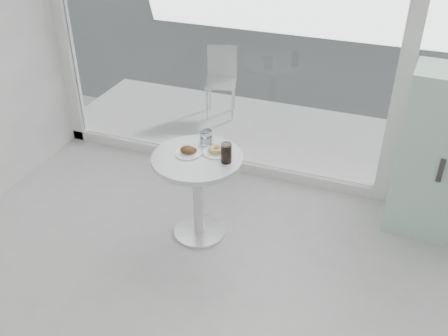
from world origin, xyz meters
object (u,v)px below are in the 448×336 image
at_px(water_tumbler_a, 204,139).
at_px(cola_glass, 226,153).
at_px(main_table, 198,180).
at_px(mint_cabinet, 441,156).
at_px(plate_fritter, 188,151).
at_px(plate_donut, 216,151).
at_px(patio_chair, 222,76).
at_px(water_tumbler_b, 207,138).

bearing_deg(water_tumbler_a, cola_glass, -36.59).
relative_size(main_table, cola_glass, 4.84).
height_order(mint_cabinet, plate_fritter, mint_cabinet).
bearing_deg(main_table, plate_donut, 41.02).
bearing_deg(cola_glass, patio_chair, 111.75).
bearing_deg(patio_chair, mint_cabinet, -45.64).
height_order(main_table, plate_fritter, plate_fritter).
xyz_separation_m(plate_fritter, water_tumbler_b, (0.08, 0.20, 0.03)).
relative_size(mint_cabinet, plate_donut, 6.55).
distance_m(plate_fritter, water_tumbler_b, 0.22).
bearing_deg(mint_cabinet, water_tumbler_a, -158.81).
distance_m(plate_donut, water_tumbler_a, 0.17).
distance_m(plate_fritter, cola_glass, 0.32).
bearing_deg(water_tumbler_b, plate_fritter, -111.85).
distance_m(mint_cabinet, patio_chair, 2.81).
bearing_deg(plate_donut, water_tumbler_b, 138.88).
relative_size(patio_chair, plate_donut, 3.73).
bearing_deg(water_tumbler_a, mint_cabinet, 17.76).
bearing_deg(water_tumbler_b, cola_glass, -40.37).
relative_size(mint_cabinet, water_tumbler_a, 12.95).
bearing_deg(patio_chair, main_table, -89.39).
bearing_deg(plate_donut, patio_chair, 109.81).
height_order(main_table, mint_cabinet, mint_cabinet).
distance_m(plate_fritter, plate_donut, 0.22).
xyz_separation_m(mint_cabinet, water_tumbler_b, (-1.79, -0.57, 0.11)).
xyz_separation_m(main_table, patio_chair, (-0.63, 2.19, -0.04)).
height_order(mint_cabinet, water_tumbler_b, mint_cabinet).
xyz_separation_m(patio_chair, water_tumbler_b, (0.63, -1.98, 0.31)).
xyz_separation_m(main_table, mint_cabinet, (1.79, 0.78, 0.17)).
xyz_separation_m(main_table, plate_donut, (0.12, 0.10, 0.24)).
relative_size(water_tumbler_b, cola_glass, 0.80).
distance_m(mint_cabinet, cola_glass, 1.74).
bearing_deg(water_tumbler_b, main_table, -90.79).
xyz_separation_m(plate_fritter, water_tumbler_a, (0.06, 0.19, 0.02)).
relative_size(patio_chair, plate_fritter, 3.93).
relative_size(main_table, mint_cabinet, 0.54).
xyz_separation_m(mint_cabinet, plate_fritter, (-1.87, -0.77, 0.08)).
height_order(plate_fritter, water_tumbler_a, water_tumbler_a).
distance_m(main_table, water_tumbler_b, 0.35).
height_order(main_table, patio_chair, patio_chair).
bearing_deg(plate_fritter, patio_chair, 104.26).
height_order(water_tumbler_a, water_tumbler_b, water_tumbler_b).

